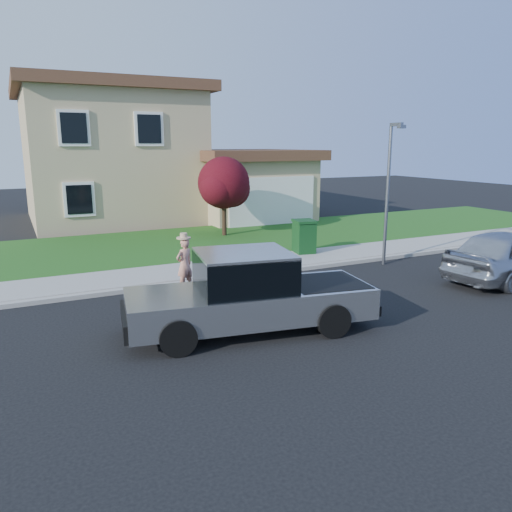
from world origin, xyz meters
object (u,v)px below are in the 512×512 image
Objects in this scene: ornamental_tree at (224,185)px; trash_bin at (304,236)px; pickup_truck at (249,295)px; woman at (184,263)px; sedan at (510,255)px; street_lamp at (389,186)px.

trash_bin is at bearing -77.40° from ornamental_tree.
trash_bin is at bearing 58.84° from pickup_truck.
ornamental_tree reaches higher than woman.
sedan is 3.86× the size of trash_bin.
ornamental_tree reaches higher than sedan.
ornamental_tree is (4.10, 6.92, 1.48)m from woman.
pickup_truck is 1.66× the size of ornamental_tree.
pickup_truck reaches higher than sedan.
woman is 5.60m from trash_bin.
street_lamp is at bearing 25.14° from sedan.
pickup_truck is 11.25m from ornamental_tree.
street_lamp reaches higher than pickup_truck.
ornamental_tree is at bearing 110.71° from street_lamp.
woman is at bearing 63.38° from sedan.
trash_bin is (-3.72, 5.41, -0.03)m from sedan.
pickup_truck is 7.73m from street_lamp.
sedan is at bearing 137.37° from woman.
ornamental_tree is 2.86× the size of trash_bin.
street_lamp is (2.83, -7.00, 0.38)m from ornamental_tree.
sedan is at bearing -44.97° from trash_bin.
pickup_truck is at bearing -153.78° from street_lamp.
street_lamp reaches higher than woman.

